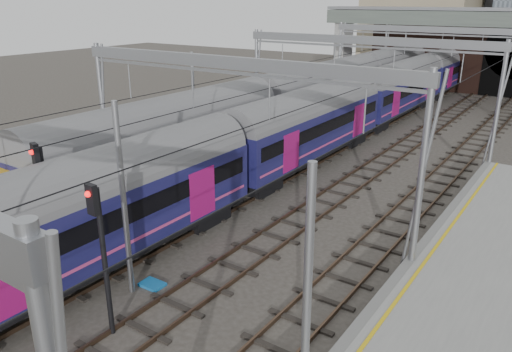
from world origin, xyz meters
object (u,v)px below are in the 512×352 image
Objects in this scene: train_second at (321,94)px; signal_near_centre at (101,243)px; signal_near_left at (46,199)px; train_main at (361,104)px.

train_second is 10.56× the size of signal_near_centre.
signal_near_left reaches higher than signal_near_centre.
train_main is 13.01× the size of signal_near_centre.
signal_near_left is 4.18m from signal_near_centre.
signal_near_centre is at bearing -83.05° from train_main.
train_main is 12.21× the size of signal_near_left.
train_second is at bearing 112.38° from signal_near_left.
train_main is 27.28m from signal_near_centre.
train_second is at bearing 107.77° from signal_near_centre.
signal_near_centre is (3.30, -27.08, 0.67)m from train_main.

